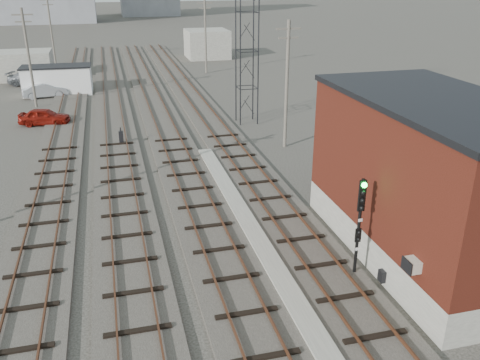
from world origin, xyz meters
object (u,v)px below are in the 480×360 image
object	(u,v)px
signal_mast	(360,220)
car_silver	(45,90)
switch_stand	(121,137)
site_trailer	(57,80)
car_grey	(31,79)
car_red	(45,117)

from	to	relation	value
signal_mast	car_silver	bearing A→B (deg)	112.39
switch_stand	site_trailer	bearing A→B (deg)	112.05
site_trailer	car_grey	world-z (taller)	site_trailer
site_trailer	car_silver	size ratio (longest dim) A/B	1.61
car_red	car_silver	world-z (taller)	car_silver
site_trailer	car_red	distance (m)	11.83
car_grey	site_trailer	bearing A→B (deg)	-127.93
car_red	site_trailer	bearing A→B (deg)	9.08
signal_mast	car_red	bearing A→B (deg)	118.31
signal_mast	car_silver	world-z (taller)	signal_mast
switch_stand	car_grey	size ratio (longest dim) A/B	0.25
car_grey	car_red	bearing A→B (deg)	-150.23
car_red	car_silver	bearing A→B (deg)	15.50
signal_mast	car_grey	distance (m)	48.02
signal_mast	site_trailer	distance (m)	41.92
site_trailer	car_grey	size ratio (longest dim) A/B	1.39
signal_mast	car_grey	xyz separation A→B (m)	(-17.76, 44.57, -1.93)
switch_stand	car_red	world-z (taller)	car_red
switch_stand	site_trailer	world-z (taller)	site_trailer
switch_stand	site_trailer	distance (m)	19.85
signal_mast	switch_stand	distance (m)	22.25
switch_stand	car_red	size ratio (longest dim) A/B	0.31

